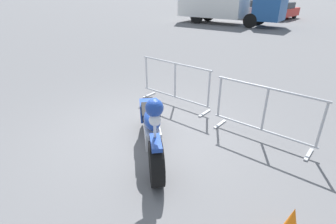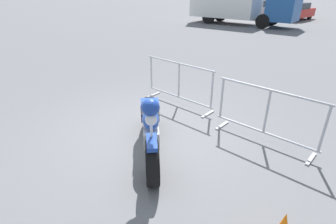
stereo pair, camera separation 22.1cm
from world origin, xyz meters
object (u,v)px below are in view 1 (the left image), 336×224
Objects in this scene: motorcycle at (152,127)px; parked_car_silver at (251,9)px; parked_car_red at (281,11)px; crowd_barrier_near at (175,83)px; crowd_barrier_far at (264,113)px; box_truck at (224,1)px; parked_car_white at (229,7)px.

motorcycle is 23.26m from parked_car_silver.
parked_car_silver is 1.09× the size of parked_car_red.
crowd_barrier_near is 20.59m from parked_car_red.
parked_car_red is (2.70, 0.44, -0.06)m from parked_car_silver.
box_truck reaches higher than crowd_barrier_far.
box_truck is (-10.28, 13.54, 1.08)m from crowd_barrier_far.
parked_car_silver is at bearing 114.72° from crowd_barrier_near.
parked_car_red is at bearing 145.65° from motorcycle.
parked_car_silver is at bearing 88.21° from box_truck.
motorcycle is at bearing -155.94° from parked_car_silver.
parked_car_red is at bearing -82.17° from parked_car_silver.
motorcycle is 24.94m from parked_car_white.
motorcycle is 2.13m from crowd_barrier_far.
crowd_barrier_near and crowd_barrier_far have the same top height.
parked_car_red is (-6.14, 19.65, 0.14)m from crowd_barrier_near.
box_truck is at bearing -151.11° from parked_car_white.
parked_car_silver reaches higher than crowd_barrier_near.
parked_car_white is (-13.87, 19.67, 0.13)m from crowd_barrier_far.
crowd_barrier_far is (1.16, 1.78, 0.05)m from motorcycle.
parked_car_red is (-7.30, 21.44, 0.19)m from motorcycle.
parked_car_white reaches higher than crowd_barrier_far.
box_truck is (-9.12, 15.33, 1.13)m from motorcycle.
crowd_barrier_near is 0.45× the size of parked_car_silver.
parked_car_silver is (-11.16, 19.22, 0.21)m from crowd_barrier_far.
parked_car_red is at bearing 107.36° from crowd_barrier_near.
parked_car_red reaches higher than motorcycle.
box_truck is 6.45m from parked_car_red.
box_truck reaches higher than parked_car_silver.
parked_car_red is at bearing 62.79° from box_truck.
motorcycle is at bearing -56.98° from crowd_barrier_near.
crowd_barrier_far is at bearing 0.00° from crowd_barrier_near.
crowd_barrier_near is at bearing -70.16° from box_truck.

